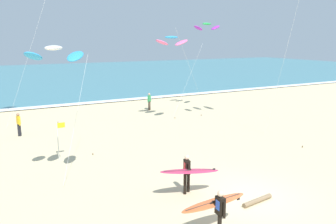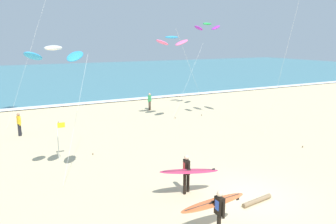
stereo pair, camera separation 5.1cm
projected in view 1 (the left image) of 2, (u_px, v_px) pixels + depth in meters
The scene contains 12 objects.
ground_plane at pixel (248, 196), 14.20m from camera, with size 160.00×160.00×0.00m, color beige.
ocean_water at pixel (48, 76), 60.56m from camera, with size 160.00×60.00×0.08m, color teal.
shoreline_foam at pixel (93, 102), 34.83m from camera, with size 160.00×1.30×0.01m, color white.
surfer_lead at pixel (217, 207), 11.11m from camera, with size 2.46×0.91×1.71m.
surfer_trailing at pixel (188, 171), 14.11m from camera, with size 2.64×1.13×1.71m.
kite_arc_ivory_near at pixel (54, 54), 13.73m from camera, with size 3.67×4.85×6.19m.
kite_arc_cobalt_mid at pixel (171, 41), 25.26m from camera, with size 4.56×2.88×6.68m.
kite_arc_emerald_distant at pixel (207, 27), 29.80m from camera, with size 5.03×2.93×7.86m.
bystander_yellow_top at pixel (19, 124), 22.87m from camera, with size 0.25×0.49×1.59m.
bystander_green_top at pixel (149, 101), 31.28m from camera, with size 0.43×0.33×1.59m.
lifeguard_flag at pixel (59, 137), 18.32m from camera, with size 0.45×0.05×2.10m.
driftwood_log at pixel (257, 201), 13.60m from camera, with size 0.19×0.19×1.55m, color #846B4C.
Camera 1 is at (-9.06, -10.08, 6.43)m, focal length 36.28 mm.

